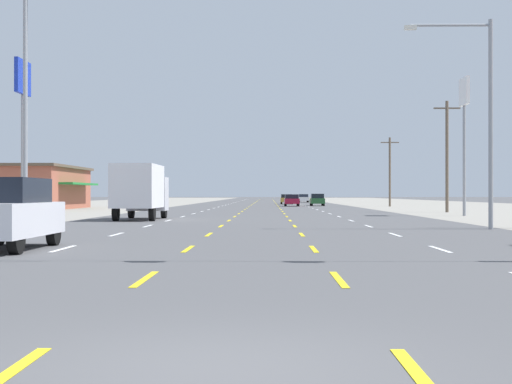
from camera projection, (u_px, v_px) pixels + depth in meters
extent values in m
plane|color=#4C4C4F|center=(263.00, 210.00, 72.77)|extent=(572.00, 572.00, 0.00)
cube|color=gray|center=(4.00, 210.00, 73.15)|extent=(28.00, 440.00, 0.01)
cube|color=white|center=(63.00, 249.00, 21.36)|extent=(0.14, 2.60, 0.01)
cube|color=white|center=(116.00, 234.00, 28.86)|extent=(0.14, 2.60, 0.01)
cube|color=white|center=(148.00, 226.00, 36.35)|extent=(0.14, 2.60, 0.01)
cube|color=white|center=(168.00, 221.00, 43.85)|extent=(0.14, 2.60, 0.01)
cube|color=white|center=(183.00, 217.00, 51.35)|extent=(0.14, 2.60, 0.01)
cube|color=white|center=(193.00, 214.00, 58.85)|extent=(0.14, 2.60, 0.01)
cube|color=white|center=(202.00, 211.00, 66.35)|extent=(0.14, 2.60, 0.01)
cube|color=white|center=(209.00, 210.00, 73.85)|extent=(0.14, 2.60, 0.01)
cube|color=white|center=(214.00, 208.00, 81.35)|extent=(0.14, 2.60, 0.01)
cube|color=white|center=(219.00, 207.00, 88.85)|extent=(0.14, 2.60, 0.01)
cube|color=white|center=(222.00, 206.00, 96.35)|extent=(0.14, 2.60, 0.01)
cube|color=white|center=(226.00, 205.00, 103.85)|extent=(0.14, 2.60, 0.01)
cube|color=white|center=(228.00, 204.00, 111.35)|extent=(0.14, 2.60, 0.01)
cube|color=white|center=(231.00, 204.00, 118.84)|extent=(0.14, 2.60, 0.01)
cube|color=white|center=(233.00, 203.00, 126.34)|extent=(0.14, 2.60, 0.01)
cube|color=white|center=(235.00, 202.00, 133.84)|extent=(0.14, 2.60, 0.01)
cube|color=white|center=(237.00, 202.00, 141.34)|extent=(0.14, 2.60, 0.01)
cube|color=white|center=(238.00, 202.00, 148.84)|extent=(0.14, 2.60, 0.01)
cube|color=white|center=(240.00, 201.00, 156.34)|extent=(0.14, 2.60, 0.01)
cube|color=white|center=(241.00, 201.00, 163.84)|extent=(0.14, 2.60, 0.01)
cube|color=white|center=(242.00, 201.00, 171.34)|extent=(0.14, 2.60, 0.01)
cube|color=white|center=(243.00, 200.00, 178.84)|extent=(0.14, 2.60, 0.01)
cube|color=white|center=(244.00, 200.00, 186.34)|extent=(0.14, 2.60, 0.01)
cube|color=white|center=(245.00, 200.00, 193.84)|extent=(0.14, 2.60, 0.01)
cube|color=white|center=(246.00, 200.00, 201.33)|extent=(0.14, 2.60, 0.01)
cube|color=white|center=(247.00, 199.00, 208.83)|extent=(0.14, 2.60, 0.01)
cube|color=white|center=(248.00, 199.00, 216.33)|extent=(0.14, 2.60, 0.01)
cube|color=white|center=(248.00, 199.00, 223.83)|extent=(0.14, 2.60, 0.01)
cube|color=yellow|center=(145.00, 279.00, 13.80)|extent=(0.14, 2.60, 0.01)
cube|color=yellow|center=(188.00, 249.00, 21.30)|extent=(0.14, 2.60, 0.01)
cube|color=yellow|center=(209.00, 235.00, 28.80)|extent=(0.14, 2.60, 0.01)
cube|color=yellow|center=(221.00, 226.00, 36.30)|extent=(0.14, 2.60, 0.01)
cube|color=yellow|center=(229.00, 221.00, 43.80)|extent=(0.14, 2.60, 0.01)
cube|color=yellow|center=(235.00, 217.00, 51.30)|extent=(0.14, 2.60, 0.01)
cube|color=yellow|center=(239.00, 214.00, 58.80)|extent=(0.14, 2.60, 0.01)
cube|color=yellow|center=(242.00, 211.00, 66.30)|extent=(0.14, 2.60, 0.01)
cube|color=yellow|center=(245.00, 210.00, 73.80)|extent=(0.14, 2.60, 0.01)
cube|color=yellow|center=(247.00, 208.00, 81.30)|extent=(0.14, 2.60, 0.01)
cube|color=yellow|center=(249.00, 207.00, 88.79)|extent=(0.14, 2.60, 0.01)
cube|color=yellow|center=(250.00, 206.00, 96.29)|extent=(0.14, 2.60, 0.01)
cube|color=yellow|center=(251.00, 205.00, 103.79)|extent=(0.14, 2.60, 0.01)
cube|color=yellow|center=(252.00, 204.00, 111.29)|extent=(0.14, 2.60, 0.01)
cube|color=yellow|center=(253.00, 204.00, 118.79)|extent=(0.14, 2.60, 0.01)
cube|color=yellow|center=(254.00, 203.00, 126.29)|extent=(0.14, 2.60, 0.01)
cube|color=yellow|center=(255.00, 202.00, 133.79)|extent=(0.14, 2.60, 0.01)
cube|color=yellow|center=(256.00, 202.00, 141.29)|extent=(0.14, 2.60, 0.01)
cube|color=yellow|center=(256.00, 202.00, 148.79)|extent=(0.14, 2.60, 0.01)
cube|color=yellow|center=(257.00, 201.00, 156.29)|extent=(0.14, 2.60, 0.01)
cube|color=yellow|center=(257.00, 201.00, 163.79)|extent=(0.14, 2.60, 0.01)
cube|color=yellow|center=(258.00, 201.00, 171.28)|extent=(0.14, 2.60, 0.01)
cube|color=yellow|center=(258.00, 200.00, 178.78)|extent=(0.14, 2.60, 0.01)
cube|color=yellow|center=(259.00, 200.00, 186.28)|extent=(0.14, 2.60, 0.01)
cube|color=yellow|center=(259.00, 200.00, 193.78)|extent=(0.14, 2.60, 0.01)
cube|color=yellow|center=(259.00, 200.00, 201.28)|extent=(0.14, 2.60, 0.01)
cube|color=yellow|center=(260.00, 199.00, 208.78)|extent=(0.14, 2.60, 0.01)
cube|color=yellow|center=(260.00, 199.00, 216.28)|extent=(0.14, 2.60, 0.01)
cube|color=yellow|center=(260.00, 199.00, 223.78)|extent=(0.14, 2.60, 0.01)
cube|color=yellow|center=(424.00, 382.00, 6.25)|extent=(0.14, 2.60, 0.01)
cube|color=yellow|center=(339.00, 279.00, 13.75)|extent=(0.14, 2.60, 0.01)
cube|color=yellow|center=(314.00, 249.00, 21.25)|extent=(0.14, 2.60, 0.01)
cube|color=yellow|center=(302.00, 235.00, 28.75)|extent=(0.14, 2.60, 0.01)
cube|color=yellow|center=(295.00, 226.00, 36.25)|extent=(0.14, 2.60, 0.01)
cube|color=yellow|center=(290.00, 221.00, 43.75)|extent=(0.14, 2.60, 0.01)
cube|color=yellow|center=(287.00, 217.00, 51.24)|extent=(0.14, 2.60, 0.01)
cube|color=yellow|center=(284.00, 214.00, 58.74)|extent=(0.14, 2.60, 0.01)
cube|color=yellow|center=(282.00, 211.00, 66.24)|extent=(0.14, 2.60, 0.01)
cube|color=yellow|center=(281.00, 210.00, 73.74)|extent=(0.14, 2.60, 0.01)
cube|color=yellow|center=(280.00, 208.00, 81.24)|extent=(0.14, 2.60, 0.01)
cube|color=yellow|center=(279.00, 207.00, 88.74)|extent=(0.14, 2.60, 0.01)
cube|color=yellow|center=(278.00, 206.00, 96.24)|extent=(0.14, 2.60, 0.01)
cube|color=yellow|center=(277.00, 205.00, 103.74)|extent=(0.14, 2.60, 0.01)
cube|color=yellow|center=(277.00, 204.00, 111.24)|extent=(0.14, 2.60, 0.01)
cube|color=yellow|center=(276.00, 204.00, 118.74)|extent=(0.14, 2.60, 0.01)
cube|color=yellow|center=(275.00, 203.00, 126.24)|extent=(0.14, 2.60, 0.01)
cube|color=yellow|center=(275.00, 202.00, 133.74)|extent=(0.14, 2.60, 0.01)
cube|color=yellow|center=(275.00, 202.00, 141.23)|extent=(0.14, 2.60, 0.01)
cube|color=yellow|center=(274.00, 202.00, 148.73)|extent=(0.14, 2.60, 0.01)
cube|color=yellow|center=(274.00, 201.00, 156.23)|extent=(0.14, 2.60, 0.01)
cube|color=yellow|center=(274.00, 201.00, 163.73)|extent=(0.14, 2.60, 0.01)
cube|color=yellow|center=(273.00, 201.00, 171.23)|extent=(0.14, 2.60, 0.01)
cube|color=yellow|center=(273.00, 200.00, 178.73)|extent=(0.14, 2.60, 0.01)
cube|color=yellow|center=(273.00, 200.00, 186.23)|extent=(0.14, 2.60, 0.01)
cube|color=yellow|center=(273.00, 200.00, 193.73)|extent=(0.14, 2.60, 0.01)
cube|color=yellow|center=(273.00, 200.00, 201.23)|extent=(0.14, 2.60, 0.01)
cube|color=yellow|center=(272.00, 199.00, 208.73)|extent=(0.14, 2.60, 0.01)
cube|color=yellow|center=(272.00, 199.00, 216.23)|extent=(0.14, 2.60, 0.01)
cube|color=yellow|center=(272.00, 199.00, 223.72)|extent=(0.14, 2.60, 0.01)
cube|color=white|center=(440.00, 249.00, 21.19)|extent=(0.14, 2.60, 0.01)
cube|color=white|center=(395.00, 235.00, 28.69)|extent=(0.14, 2.60, 0.01)
cube|color=white|center=(369.00, 226.00, 36.19)|extent=(0.14, 2.60, 0.01)
cube|color=white|center=(351.00, 221.00, 43.69)|extent=(0.14, 2.60, 0.01)
cube|color=white|center=(339.00, 217.00, 51.19)|extent=(0.14, 2.60, 0.01)
cube|color=white|center=(330.00, 214.00, 58.69)|extent=(0.14, 2.60, 0.01)
cube|color=white|center=(323.00, 211.00, 66.19)|extent=(0.14, 2.60, 0.01)
cube|color=white|center=(317.00, 210.00, 73.69)|extent=(0.14, 2.60, 0.01)
cube|color=white|center=(313.00, 208.00, 81.19)|extent=(0.14, 2.60, 0.01)
cube|color=white|center=(309.00, 207.00, 88.69)|extent=(0.14, 2.60, 0.01)
cube|color=white|center=(306.00, 206.00, 96.19)|extent=(0.14, 2.60, 0.01)
cube|color=white|center=(303.00, 205.00, 103.68)|extent=(0.14, 2.60, 0.01)
cube|color=white|center=(301.00, 204.00, 111.18)|extent=(0.14, 2.60, 0.01)
cube|color=white|center=(298.00, 204.00, 118.68)|extent=(0.14, 2.60, 0.01)
cube|color=white|center=(297.00, 203.00, 126.18)|extent=(0.14, 2.60, 0.01)
cube|color=white|center=(295.00, 202.00, 133.68)|extent=(0.14, 2.60, 0.01)
cube|color=white|center=(294.00, 202.00, 141.18)|extent=(0.14, 2.60, 0.01)
cube|color=white|center=(292.00, 202.00, 148.68)|extent=(0.14, 2.60, 0.01)
cube|color=white|center=(291.00, 201.00, 156.18)|extent=(0.14, 2.60, 0.01)
cube|color=white|center=(290.00, 201.00, 163.68)|extent=(0.14, 2.60, 0.01)
cube|color=white|center=(289.00, 201.00, 171.18)|extent=(0.14, 2.60, 0.01)
cube|color=white|center=(288.00, 200.00, 178.68)|extent=(0.14, 2.60, 0.01)
cube|color=white|center=(287.00, 200.00, 186.17)|extent=(0.14, 2.60, 0.01)
cube|color=white|center=(287.00, 200.00, 193.67)|extent=(0.14, 2.60, 0.01)
cube|color=white|center=(286.00, 200.00, 201.17)|extent=(0.14, 2.60, 0.01)
cube|color=white|center=(285.00, 199.00, 208.67)|extent=(0.14, 2.60, 0.01)
cube|color=white|center=(285.00, 199.00, 216.17)|extent=(0.14, 2.60, 0.01)
cube|color=white|center=(284.00, 199.00, 223.67)|extent=(0.14, 2.60, 0.01)
cube|color=silver|center=(6.00, 219.00, 21.12)|extent=(1.98, 4.90, 0.92)
cube|color=black|center=(5.00, 190.00, 21.07)|extent=(1.82, 2.70, 0.68)
cylinder|color=black|center=(54.00, 233.00, 22.80)|extent=(0.26, 0.76, 0.76)
cylinder|color=black|center=(16.00, 240.00, 19.40)|extent=(0.26, 0.76, 0.76)
cube|color=silver|center=(148.00, 194.00, 48.10)|extent=(2.40, 1.90, 2.10)
cube|color=silver|center=(138.00, 186.00, 44.40)|extent=(2.40, 5.10, 2.50)
cylinder|color=black|center=(131.00, 211.00, 48.06)|extent=(0.30, 0.96, 0.96)
cylinder|color=black|center=(164.00, 211.00, 48.03)|extent=(0.30, 0.96, 0.96)
cylinder|color=black|center=(116.00, 213.00, 43.16)|extent=(0.30, 0.96, 0.96)
cylinder|color=black|center=(152.00, 213.00, 43.13)|extent=(0.30, 0.96, 0.96)
cube|color=maroon|center=(292.00, 201.00, 94.09)|extent=(1.80, 4.50, 0.62)
cube|color=black|center=(292.00, 196.00, 93.99)|extent=(1.62, 2.10, 0.52)
cylinder|color=black|center=(285.00, 203.00, 95.65)|extent=(0.22, 0.64, 0.64)
cylinder|color=black|center=(297.00, 203.00, 95.63)|extent=(0.22, 0.64, 0.64)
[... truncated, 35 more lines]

